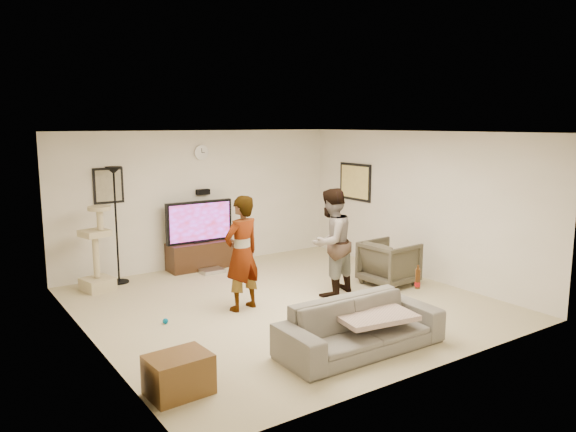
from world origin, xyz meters
TOP-DOWN VIEW (x-y plane):
  - floor at (0.00, 0.00)m, footprint 5.50×5.50m
  - ceiling at (0.00, 0.00)m, footprint 5.50×5.50m
  - wall_back at (0.00, 2.75)m, footprint 5.50×0.04m
  - wall_front at (0.00, -2.75)m, footprint 5.50×0.04m
  - wall_left at (-2.75, 0.00)m, footprint 0.04×5.50m
  - wall_right at (2.75, 0.00)m, footprint 0.04×5.50m
  - wall_clock at (0.00, 2.72)m, footprint 0.26×0.04m
  - wall_speaker at (0.00, 2.69)m, footprint 0.25×0.10m
  - picture_back at (-1.70, 2.73)m, footprint 0.42×0.03m
  - picture_right at (2.73, 1.60)m, footprint 0.03×0.78m
  - tv_stand at (-0.17, 2.50)m, footprint 1.19×0.45m
  - console_box at (-0.14, 2.11)m, footprint 0.40×0.30m
  - tv at (-0.17, 2.50)m, footprint 1.27×0.08m
  - tv_screen at (-0.17, 2.46)m, footprint 1.17×0.01m
  - floor_lamp at (-1.69, 2.43)m, footprint 0.32×0.32m
  - cat_tree at (-2.11, 2.20)m, footprint 0.53×0.53m
  - person_left at (-0.64, 0.11)m, footprint 0.67×0.51m
  - person_right at (0.83, -0.05)m, footprint 0.95×0.83m
  - sofa at (-0.22, -1.93)m, footprint 2.03×0.82m
  - throw_blanket at (-0.04, -1.93)m, footprint 0.99×0.83m
  - beer_bottle at (0.71, -1.93)m, footprint 0.06×0.06m
  - armchair at (1.96, -0.17)m, footprint 0.85×0.82m
  - side_table at (-2.40, -1.73)m, footprint 0.62×0.48m
  - toy_ball at (-1.78, 0.17)m, footprint 0.08×0.08m

SIDE VIEW (x-z plane):
  - floor at x=0.00m, z-range -0.02..0.00m
  - console_box at x=-0.14m, z-range 0.00..0.07m
  - toy_ball at x=-1.78m, z-range 0.00..0.08m
  - side_table at x=-2.40m, z-range 0.00..0.40m
  - tv_stand at x=-0.17m, z-range 0.00..0.50m
  - sofa at x=-0.22m, z-range 0.00..0.59m
  - armchair at x=1.96m, z-range 0.00..0.73m
  - throw_blanket at x=-0.04m, z-range 0.37..0.43m
  - cat_tree at x=-2.11m, z-range 0.00..1.36m
  - beer_bottle at x=0.71m, z-range 0.59..0.84m
  - person_left at x=-0.64m, z-range 0.00..1.64m
  - person_right at x=0.83m, z-range 0.00..1.66m
  - tv at x=-0.17m, z-range 0.50..1.25m
  - tv_screen at x=-0.17m, z-range 0.54..1.20m
  - floor_lamp at x=-1.69m, z-range 0.00..1.93m
  - wall_back at x=0.00m, z-range 0.00..2.50m
  - wall_front at x=0.00m, z-range 0.00..2.50m
  - wall_left at x=-2.75m, z-range 0.00..2.50m
  - wall_right at x=2.75m, z-range 0.00..2.50m
  - wall_speaker at x=0.00m, z-range 1.33..1.43m
  - picture_right at x=2.73m, z-range 1.19..1.81m
  - picture_back at x=-1.70m, z-range 1.34..1.86m
  - wall_clock at x=0.00m, z-range 1.97..2.23m
  - ceiling at x=0.00m, z-range 2.50..2.52m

